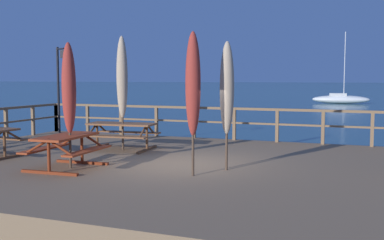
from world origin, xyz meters
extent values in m
plane|color=#2D5B6B|center=(0.00, 0.00, 0.00)|extent=(600.00, 600.00, 0.00)
cube|color=#846647|center=(0.00, 0.00, 0.35)|extent=(14.60, 9.62, 0.70)
cube|color=brown|center=(0.00, 4.66, 1.75)|extent=(14.30, 0.09, 0.08)
cube|color=brown|center=(0.00, 4.66, 1.28)|extent=(14.30, 0.07, 0.06)
cube|color=brown|center=(-7.15, 4.66, 1.22)|extent=(0.10, 0.10, 1.05)
cube|color=brown|center=(-5.72, 4.66, 1.22)|extent=(0.10, 0.10, 1.05)
cube|color=brown|center=(-4.29, 4.66, 1.22)|extent=(0.10, 0.10, 1.05)
cube|color=brown|center=(-2.86, 4.66, 1.22)|extent=(0.10, 0.10, 1.05)
cube|color=brown|center=(-1.43, 4.66, 1.22)|extent=(0.10, 0.10, 1.05)
cube|color=brown|center=(0.00, 4.66, 1.22)|extent=(0.10, 0.10, 1.05)
cube|color=brown|center=(1.43, 4.66, 1.22)|extent=(0.10, 0.10, 1.05)
cube|color=brown|center=(2.86, 4.66, 1.22)|extent=(0.10, 0.10, 1.05)
cube|color=brown|center=(4.29, 4.66, 1.22)|extent=(0.10, 0.10, 1.05)
cube|color=brown|center=(-7.15, 2.00, 1.22)|extent=(0.10, 0.10, 1.05)
cube|color=brown|center=(-7.15, 3.33, 1.22)|extent=(0.10, 0.10, 1.05)
cube|color=brown|center=(-7.15, 4.66, 1.22)|extent=(0.10, 0.10, 1.05)
cube|color=brown|center=(-5.06, -0.39, 1.14)|extent=(1.68, 0.40, 0.04)
cube|color=brown|center=(-4.46, -1.00, 0.73)|extent=(0.18, 1.40, 0.06)
cylinder|color=brown|center=(-4.46, -1.00, 1.07)|extent=(0.07, 0.07, 0.74)
cylinder|color=brown|center=(-4.43, -0.72, 1.29)|extent=(0.10, 0.63, 0.37)
cube|color=#993819|center=(-2.22, -1.48, 1.44)|extent=(0.83, 1.71, 0.05)
cube|color=#993819|center=(-1.66, -1.46, 1.14)|extent=(0.35, 1.69, 0.04)
cube|color=#993819|center=(-2.78, -1.51, 1.14)|extent=(0.35, 1.69, 0.04)
cube|color=maroon|center=(-2.19, -2.14, 0.73)|extent=(1.40, 0.14, 0.06)
cylinder|color=maroon|center=(-2.19, -2.14, 1.07)|extent=(0.07, 0.07, 0.74)
cylinder|color=maroon|center=(-1.91, -2.13, 1.29)|extent=(0.63, 0.08, 0.37)
cylinder|color=maroon|center=(-2.47, -2.15, 1.29)|extent=(0.63, 0.08, 0.37)
cube|color=maroon|center=(-2.25, -0.83, 0.73)|extent=(1.40, 0.14, 0.06)
cylinder|color=maroon|center=(-2.25, -0.83, 1.07)|extent=(0.07, 0.07, 0.74)
cylinder|color=maroon|center=(-1.97, -0.82, 1.29)|extent=(0.63, 0.08, 0.37)
cylinder|color=maroon|center=(-2.53, -0.84, 1.29)|extent=(0.63, 0.08, 0.37)
cube|color=brown|center=(-2.48, 1.50, 1.44)|extent=(1.98, 0.93, 0.05)
cube|color=brown|center=(-2.43, 0.94, 1.14)|extent=(1.94, 0.45, 0.04)
cube|color=brown|center=(-2.53, 2.06, 1.14)|extent=(1.94, 0.45, 0.04)
cube|color=brown|center=(-3.26, 1.43, 0.73)|extent=(0.20, 1.40, 0.06)
cylinder|color=brown|center=(-3.26, 1.43, 1.07)|extent=(0.07, 0.07, 0.74)
cylinder|color=brown|center=(-3.23, 1.15, 1.29)|extent=(0.11, 0.63, 0.37)
cylinder|color=brown|center=(-3.28, 1.71, 1.29)|extent=(0.11, 0.63, 0.37)
cube|color=brown|center=(-1.70, 1.57, 0.73)|extent=(0.20, 1.40, 0.06)
cylinder|color=brown|center=(-1.70, 1.57, 1.07)|extent=(0.07, 0.07, 0.74)
cylinder|color=brown|center=(-1.68, 1.29, 1.29)|extent=(0.11, 0.63, 0.37)
cylinder|color=brown|center=(-1.72, 1.85, 1.29)|extent=(0.11, 0.63, 0.37)
cylinder|color=#4C3828|center=(-2.16, -1.42, 2.05)|extent=(0.06, 0.06, 2.71)
ellipsoid|color=#A33328|center=(-2.16, -1.42, 2.53)|extent=(0.32, 0.32, 2.06)
cylinder|color=maroon|center=(-2.16, -1.42, 2.38)|extent=(0.21, 0.21, 0.05)
cone|color=#4C3828|center=(-2.16, -1.42, 3.48)|extent=(0.10, 0.10, 0.14)
cylinder|color=#4C3828|center=(-2.43, 1.49, 2.24)|extent=(0.06, 0.06, 3.08)
ellipsoid|color=tan|center=(-2.43, 1.49, 2.79)|extent=(0.32, 0.32, 2.34)
cylinder|color=#71614F|center=(-2.43, 1.49, 2.61)|extent=(0.21, 0.21, 0.05)
cone|color=#4C3828|center=(-2.43, 1.49, 3.85)|extent=(0.10, 0.10, 0.14)
cylinder|color=#4C3828|center=(1.23, -0.33, 2.06)|extent=(0.06, 0.06, 2.72)
ellipsoid|color=tan|center=(1.23, -0.33, 2.54)|extent=(0.32, 0.32, 2.07)
cylinder|color=#71614F|center=(1.23, -0.33, 2.38)|extent=(0.21, 0.21, 0.05)
cone|color=#4C3828|center=(1.23, -0.33, 3.49)|extent=(0.10, 0.10, 0.14)
cylinder|color=#4C3828|center=(0.75, -1.18, 2.13)|extent=(0.06, 0.06, 2.86)
ellipsoid|color=#A33328|center=(0.75, -1.18, 2.64)|extent=(0.32, 0.32, 2.18)
cylinder|color=maroon|center=(0.75, -1.18, 2.47)|extent=(0.21, 0.21, 0.05)
cone|color=#4C3828|center=(0.75, -1.18, 3.63)|extent=(0.10, 0.10, 0.14)
cylinder|color=black|center=(-6.60, 4.11, 2.30)|extent=(0.09, 0.09, 3.20)
cylinder|color=black|center=(-6.36, 3.98, 3.82)|extent=(0.51, 0.31, 0.06)
cube|color=black|center=(-6.12, 3.85, 3.62)|extent=(0.20, 0.20, 0.28)
sphere|color=#F4E08C|center=(-6.12, 3.85, 3.62)|extent=(0.14, 0.14, 0.14)
ellipsoid|color=white|center=(1.20, 42.84, 0.45)|extent=(6.11, 2.15, 0.90)
cube|color=silver|center=(0.90, 42.82, 0.95)|extent=(1.88, 1.23, 0.36)
cylinder|color=silver|center=(1.49, 42.87, 4.22)|extent=(0.10, 0.10, 7.00)
camera|label=1|loc=(4.21, -10.28, 2.76)|focal=43.69mm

